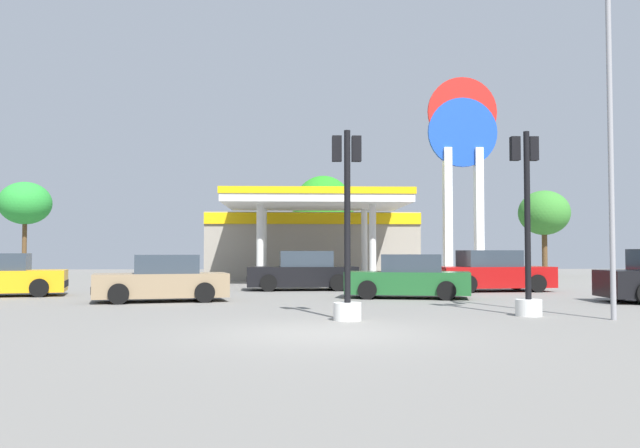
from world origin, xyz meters
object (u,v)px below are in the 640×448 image
at_px(corner_streetlamp, 614,116).
at_px(station_pole_sign, 463,154).
at_px(tree_1, 323,209).
at_px(tree_2, 544,213).
at_px(car_0, 408,278).
at_px(traffic_signal_1, 347,248).
at_px(car_1, 162,280).
at_px(car_5, 492,273).
at_px(traffic_signal_0, 527,246).
at_px(tree_0, 25,204).
at_px(car_4, 2,277).
at_px(car_2, 303,272).

bearing_deg(corner_streetlamp, station_pole_sign, 85.12).
height_order(tree_1, tree_2, tree_1).
bearing_deg(tree_1, car_0, -84.32).
xyz_separation_m(station_pole_sign, corner_streetlamp, (-1.66, -19.49, -2.08)).
distance_m(traffic_signal_1, tree_1, 26.23).
relative_size(station_pole_sign, corner_streetlamp, 1.40).
bearing_deg(car_1, car_5, 22.26).
bearing_deg(station_pole_sign, traffic_signal_0, -100.02).
bearing_deg(tree_0, traffic_signal_0, -49.38).
height_order(station_pole_sign, tree_2, station_pole_sign).
relative_size(traffic_signal_0, traffic_signal_1, 1.04).
distance_m(station_pole_sign, tree_1, 10.11).
height_order(car_1, tree_0, tree_0).
bearing_deg(tree_0, tree_1, -0.87).
relative_size(car_0, car_5, 0.93).
bearing_deg(car_4, tree_1, 56.77).
height_order(car_2, traffic_signal_1, traffic_signal_1).
distance_m(car_1, traffic_signal_1, 7.76).
xyz_separation_m(traffic_signal_0, tree_0, (-21.91, 25.55, 2.80)).
distance_m(station_pole_sign, tree_2, 9.88).
height_order(car_4, traffic_signal_0, traffic_signal_0).
bearing_deg(car_2, car_1, -126.83).
xyz_separation_m(car_0, tree_2, (11.81, 18.97, 3.26)).
xyz_separation_m(car_1, traffic_signal_0, (9.49, -4.88, 1.01)).
bearing_deg(traffic_signal_0, tree_1, 98.30).
height_order(traffic_signal_0, tree_0, tree_0).
xyz_separation_m(station_pole_sign, traffic_signal_1, (-7.56, -19.16, -5.00)).
bearing_deg(corner_streetlamp, traffic_signal_0, 143.81).
xyz_separation_m(tree_0, tree_2, (31.95, -0.57, -0.55)).
relative_size(car_4, tree_2, 0.82).
xyz_separation_m(station_pole_sign, car_4, (-18.61, -10.90, -5.93)).
xyz_separation_m(traffic_signal_1, tree_1, (0.63, 26.09, 2.54)).
xyz_separation_m(car_0, car_5, (3.85, 3.60, 0.06)).
xyz_separation_m(car_1, tree_1, (5.80, 20.39, 3.49)).
bearing_deg(tree_2, tree_0, 178.98).
distance_m(car_2, traffic_signal_0, 11.89).
bearing_deg(corner_streetlamp, tree_1, 101.27).
bearing_deg(traffic_signal_0, car_0, 106.43).
distance_m(car_0, tree_2, 22.58).
distance_m(car_0, car_5, 5.27).
bearing_deg(car_5, traffic_signal_1, -121.50).
bearing_deg(car_2, station_pole_sign, 42.40).
bearing_deg(car_1, traffic_signal_0, -27.21).
distance_m(car_4, tree_0, 19.63).
bearing_deg(car_1, car_2, 53.17).
height_order(car_5, tree_0, tree_0).
bearing_deg(corner_streetlamp, car_5, 87.33).
relative_size(car_2, car_4, 1.01).
height_order(car_0, car_1, car_0).
bearing_deg(car_5, car_0, -136.94).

